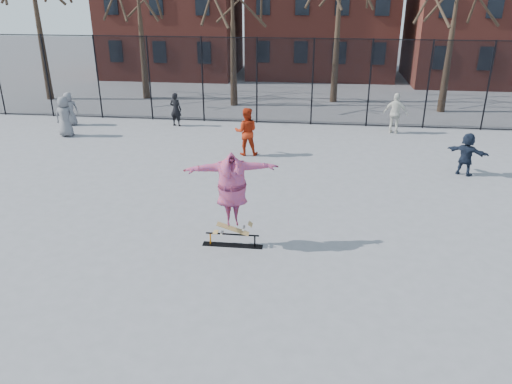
# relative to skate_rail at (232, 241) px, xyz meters

# --- Properties ---
(ground) EXTENTS (100.00, 100.00, 0.00)m
(ground) POSITION_rel_skate_rail_xyz_m (0.57, -0.85, -0.14)
(ground) COLOR slate
(skate_rail) EXTENTS (1.57, 0.24, 0.35)m
(skate_rail) POSITION_rel_skate_rail_xyz_m (0.00, 0.00, 0.00)
(skate_rail) COLOR black
(skate_rail) RESTS_ON ground
(skateboard) EXTENTS (0.93, 0.22, 0.11)m
(skateboard) POSITION_rel_skate_rail_xyz_m (0.02, 0.00, 0.27)
(skateboard) COLOR olive
(skateboard) RESTS_ON skate_rail
(skater) EXTENTS (2.44, 1.23, 1.92)m
(skater) POSITION_rel_skate_rail_xyz_m (0.02, 0.00, 1.28)
(skater) COLOR #753C96
(skater) RESTS_ON skateboard
(bystander_grey) EXTENTS (0.89, 0.60, 1.76)m
(bystander_grey) POSITION_rel_skate_rail_xyz_m (-8.88, 8.89, 0.75)
(bystander_grey) COLOR #5E5F63
(bystander_grey) RESTS_ON ground
(bystander_black) EXTENTS (0.64, 0.50, 1.57)m
(bystander_black) POSITION_rel_skate_rail_xyz_m (-4.54, 11.15, 0.65)
(bystander_black) COLOR black
(bystander_black) RESTS_ON ground
(bystander_red) EXTENTS (0.98, 0.80, 1.87)m
(bystander_red) POSITION_rel_skate_rail_xyz_m (-0.66, 7.34, 0.80)
(bystander_red) COLOR #A7270E
(bystander_red) RESTS_ON ground
(bystander_white) EXTENTS (1.14, 0.72, 1.80)m
(bystander_white) POSITION_rel_skate_rail_xyz_m (5.51, 11.14, 0.76)
(bystander_white) COLOR silver
(bystander_white) RESTS_ON ground
(bystander_navy) EXTENTS (1.45, 1.11, 1.53)m
(bystander_navy) POSITION_rel_skate_rail_xyz_m (7.29, 6.08, 0.63)
(bystander_navy) COLOR #182030
(bystander_navy) RESTS_ON ground
(bystander_extra) EXTENTS (0.91, 0.80, 1.56)m
(bystander_extra) POSITION_rel_skate_rail_xyz_m (-9.55, 10.65, 0.65)
(bystander_extra) COLOR slate
(bystander_extra) RESTS_ON ground
(fence) EXTENTS (34.03, 0.07, 4.00)m
(fence) POSITION_rel_skate_rail_xyz_m (0.55, 12.15, 1.92)
(fence) COLOR black
(fence) RESTS_ON ground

